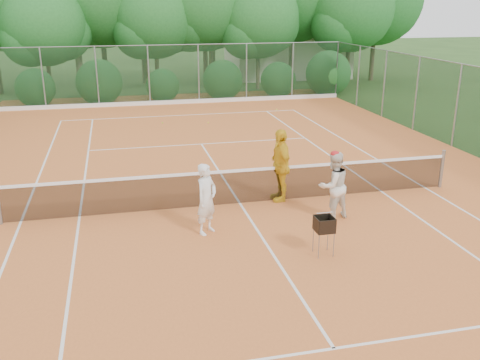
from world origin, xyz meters
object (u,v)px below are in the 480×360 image
(player_white, at_px, (206,199))
(player_yellow, at_px, (280,165))
(player_center_grp, at_px, (333,185))
(ball_hopper, at_px, (324,225))

(player_white, bearing_deg, player_yellow, -6.61)
(player_center_grp, xyz_separation_m, ball_hopper, (-0.95, -1.83, -0.18))
(player_white, xyz_separation_m, ball_hopper, (2.21, -1.66, -0.16))
(player_white, bearing_deg, player_center_grp, -40.31)
(player_center_grp, relative_size, player_yellow, 0.88)
(player_yellow, bearing_deg, player_white, -55.65)
(player_white, height_order, player_yellow, player_yellow)
(ball_hopper, bearing_deg, player_center_grp, 75.21)
(player_yellow, relative_size, ball_hopper, 2.30)
(player_white, relative_size, player_yellow, 0.85)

